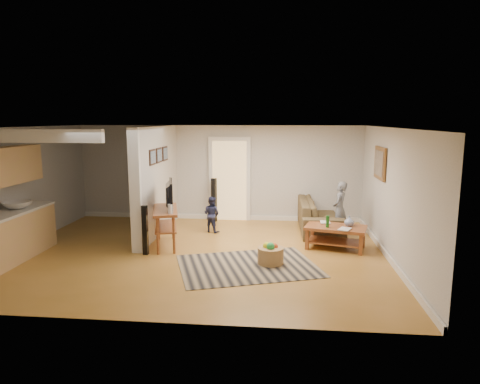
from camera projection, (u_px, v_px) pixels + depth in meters
The scene contains 11 objects.
ground at pixel (197, 253), 8.61m from camera, with size 7.50×7.50×0.00m, color olive.
room_shell at pixel (150, 178), 8.89m from camera, with size 7.54×6.02×2.52m.
area_rug at pixel (248, 266), 7.83m from camera, with size 2.46×1.80×0.01m, color black.
sofa at pixel (319, 229), 10.52m from camera, with size 2.46×0.96×0.72m, color #493924.
coffee_table at pixel (337, 231), 8.85m from camera, with size 1.35×1.00×0.72m.
tv_console at pixel (166, 212), 8.95m from camera, with size 0.80×1.36×1.10m.
speaker_left at pixel (145, 230), 8.43m from camera, with size 0.10×0.10×0.99m, color black.
speaker_right at pixel (214, 200), 11.17m from camera, with size 0.11×0.11×1.15m, color black.
toy_basket at pixel (271, 255), 7.92m from camera, with size 0.48×0.48×0.43m.
child at pixel (339, 236), 9.83m from camera, with size 0.46×0.30×1.27m, color slate.
toddler at pixel (212, 232), 10.21m from camera, with size 0.42×0.32×0.86m, color #202443.
Camera 1 is at (1.66, -8.16, 2.66)m, focal length 32.00 mm.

